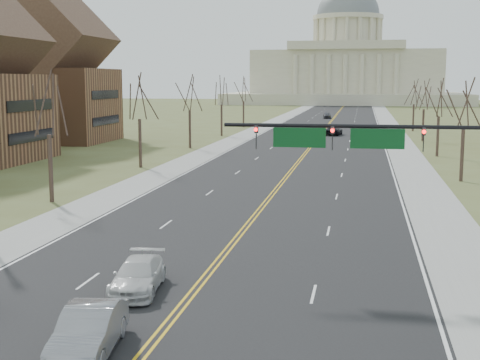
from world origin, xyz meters
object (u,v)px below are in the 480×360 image
at_px(car_sb_inner_lead, 89,331).
at_px(car_far_nb, 334,131).
at_px(car_sb_inner_second, 138,276).
at_px(car_far_sb, 327,115).
at_px(signal_mast, 376,150).

distance_m(car_sb_inner_lead, car_far_nb, 90.31).
bearing_deg(car_sb_inner_second, car_far_sb, 82.34).
bearing_deg(signal_mast, car_sb_inner_second, -155.61).
bearing_deg(signal_mast, car_far_sb, 94.01).
xyz_separation_m(signal_mast, car_sb_inner_second, (-9.78, -4.44, -5.08)).
height_order(car_sb_inner_lead, car_sb_inner_second, car_sb_inner_lead).
relative_size(car_sb_inner_lead, car_far_sb, 1.08).
bearing_deg(signal_mast, car_sb_inner_lead, -129.82).
relative_size(car_far_nb, car_far_sb, 1.15).
bearing_deg(car_sb_inner_lead, car_far_nb, 79.76).
relative_size(car_sb_inner_second, car_far_nb, 0.91).
distance_m(car_sb_inner_second, car_far_sb, 132.38).
xyz_separation_m(signal_mast, car_far_sb, (-8.96, 127.94, -5.00)).
distance_m(signal_mast, car_sb_inner_second, 11.88).
distance_m(car_sb_inner_lead, car_sb_inner_second, 6.60).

